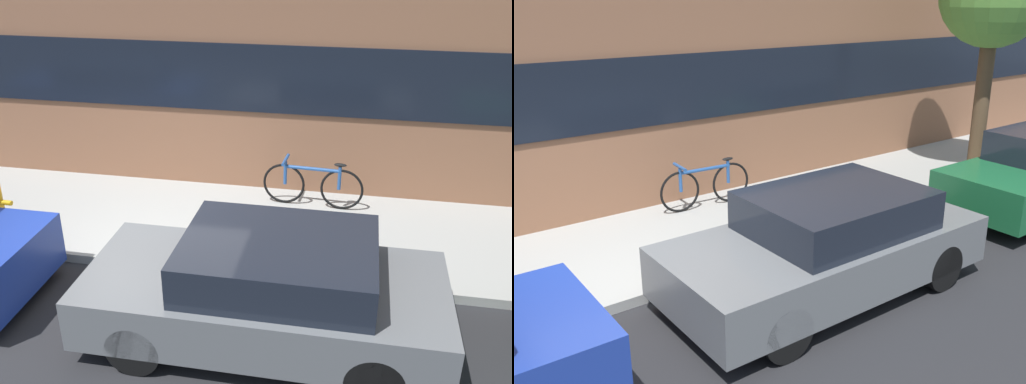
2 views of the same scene
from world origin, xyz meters
TOP-DOWN VIEW (x-y plane):
  - ground_plane at (0.00, 0.00)m, footprint 56.00×56.00m
  - sidewalk_strip at (0.00, 1.35)m, footprint 28.00×2.70m
  - parked_car_grey at (1.89, -1.05)m, footprint 3.97×1.78m
  - bicycle at (2.07, 2.15)m, footprint 1.63×0.44m

SIDE VIEW (x-z plane):
  - ground_plane at x=0.00m, z-range 0.00..0.00m
  - sidewalk_strip at x=0.00m, z-range 0.00..0.13m
  - bicycle at x=2.07m, z-range 0.13..0.92m
  - parked_car_grey at x=1.89m, z-range 0.00..1.29m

